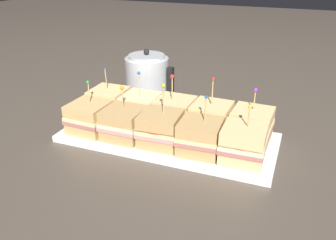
{
  "coord_description": "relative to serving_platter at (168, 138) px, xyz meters",
  "views": [
    {
      "loc": [
        0.33,
        -0.84,
        0.49
      ],
      "look_at": [
        0.0,
        0.0,
        0.07
      ],
      "focal_mm": 38.0,
      "sensor_mm": 36.0,
      "label": 1
    }
  ],
  "objects": [
    {
      "name": "ground_plane",
      "position": [
        0.0,
        0.0,
        -0.01
      ],
      "size": [
        6.0,
        6.0,
        0.0
      ],
      "primitive_type": "plane",
      "color": "#4C4238"
    },
    {
      "name": "serving_platter",
      "position": [
        0.0,
        0.0,
        0.0
      ],
      "size": [
        0.61,
        0.26,
        0.02
      ],
      "color": "white",
      "rests_on": "ground_plane"
    },
    {
      "name": "sandwich_front_far_left",
      "position": [
        -0.22,
        -0.06,
        0.05
      ],
      "size": [
        0.12,
        0.12,
        0.15
      ],
      "color": "tan",
      "rests_on": "serving_platter"
    },
    {
      "name": "sandwich_front_left",
      "position": [
        -0.11,
        -0.06,
        0.05
      ],
      "size": [
        0.11,
        0.11,
        0.15
      ],
      "color": "tan",
      "rests_on": "serving_platter"
    },
    {
      "name": "sandwich_front_center",
      "position": [
        0.0,
        -0.05,
        0.05
      ],
      "size": [
        0.12,
        0.12,
        0.17
      ],
      "color": "tan",
      "rests_on": "serving_platter"
    },
    {
      "name": "sandwich_front_right",
      "position": [
        0.11,
        -0.06,
        0.05
      ],
      "size": [
        0.12,
        0.12,
        0.16
      ],
      "color": "tan",
      "rests_on": "serving_platter"
    },
    {
      "name": "sandwich_front_far_right",
      "position": [
        0.22,
        -0.06,
        0.05
      ],
      "size": [
        0.11,
        0.11,
        0.15
      ],
      "color": "#DBB77A",
      "rests_on": "serving_platter"
    },
    {
      "name": "sandwich_back_far_left",
      "position": [
        -0.22,
        0.06,
        0.05
      ],
      "size": [
        0.11,
        0.12,
        0.16
      ],
      "color": "#DBB77A",
      "rests_on": "serving_platter"
    },
    {
      "name": "sandwich_back_left",
      "position": [
        -0.11,
        0.06,
        0.05
      ],
      "size": [
        0.11,
        0.11,
        0.16
      ],
      "color": "beige",
      "rests_on": "serving_platter"
    },
    {
      "name": "sandwich_back_center",
      "position": [
        -0.0,
        0.05,
        0.05
      ],
      "size": [
        0.11,
        0.11,
        0.17
      ],
      "color": "#DBB77A",
      "rests_on": "serving_platter"
    },
    {
      "name": "sandwich_back_right",
      "position": [
        0.11,
        0.06,
        0.05
      ],
      "size": [
        0.11,
        0.11,
        0.17
      ],
      "color": "#DBB77A",
      "rests_on": "serving_platter"
    },
    {
      "name": "sandwich_back_far_right",
      "position": [
        0.22,
        0.06,
        0.05
      ],
      "size": [
        0.12,
        0.12,
        0.15
      ],
      "color": "#DBB77A",
      "rests_on": "serving_platter"
    },
    {
      "name": "kettle_steel",
      "position": [
        -0.18,
        0.26,
        0.08
      ],
      "size": [
        0.18,
        0.15,
        0.19
      ],
      "color": "#B7BABF",
      "rests_on": "ground_plane"
    }
  ]
}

